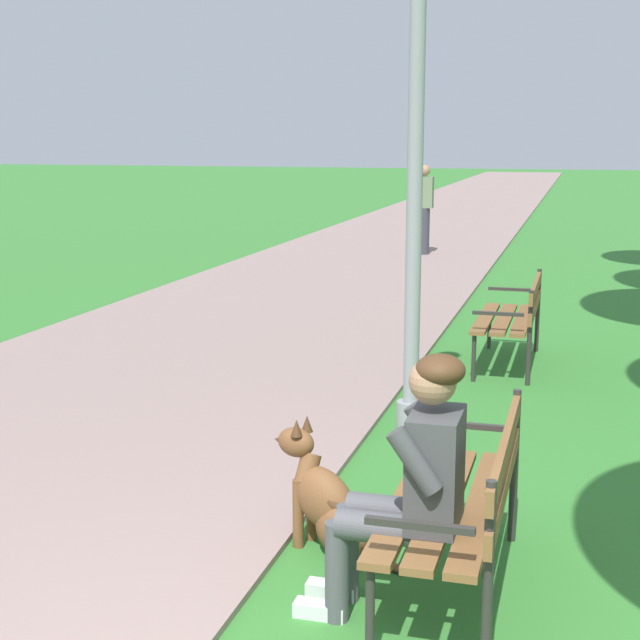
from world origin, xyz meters
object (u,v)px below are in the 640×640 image
(park_bench_mid, at_px, (515,313))
(lamp_post_near, at_px, (416,132))
(park_bench_near, at_px, (465,494))
(dog_brown, at_px, (331,505))
(pedestrian_distant, at_px, (424,210))
(person_seated_on_near_bench, at_px, (411,477))

(park_bench_mid, bearing_deg, lamp_post_near, -102.10)
(park_bench_near, relative_size, park_bench_mid, 1.00)
(dog_brown, bearing_deg, pedestrian_distant, 97.43)
(park_bench_near, xyz_separation_m, dog_brown, (-0.73, 0.28, -0.25))
(park_bench_mid, relative_size, pedestrian_distant, 0.91)
(lamp_post_near, xyz_separation_m, pedestrian_distant, (-1.69, 10.49, -1.35))
(park_bench_mid, relative_size, person_seated_on_near_bench, 1.20)
(person_seated_on_near_bench, bearing_deg, park_bench_near, 55.11)
(park_bench_near, xyz_separation_m, person_seated_on_near_bench, (-0.21, -0.30, 0.17))
(park_bench_mid, height_order, pedestrian_distant, pedestrian_distant)
(park_bench_mid, bearing_deg, pedestrian_distant, 105.59)
(dog_brown, distance_m, lamp_post_near, 2.72)
(pedestrian_distant, bearing_deg, park_bench_near, -79.52)
(park_bench_near, relative_size, lamp_post_near, 0.35)
(park_bench_near, relative_size, person_seated_on_near_bench, 1.20)
(person_seated_on_near_bench, bearing_deg, pedestrian_distant, 99.35)
(park_bench_near, xyz_separation_m, park_bench_mid, (-0.12, 4.71, 0.00))
(person_seated_on_near_bench, height_order, pedestrian_distant, pedestrian_distant)
(dog_brown, relative_size, pedestrian_distant, 0.48)
(park_bench_near, distance_m, lamp_post_near, 2.84)
(dog_brown, xyz_separation_m, lamp_post_near, (0.07, 1.91, 1.93))
(person_seated_on_near_bench, relative_size, lamp_post_near, 0.29)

